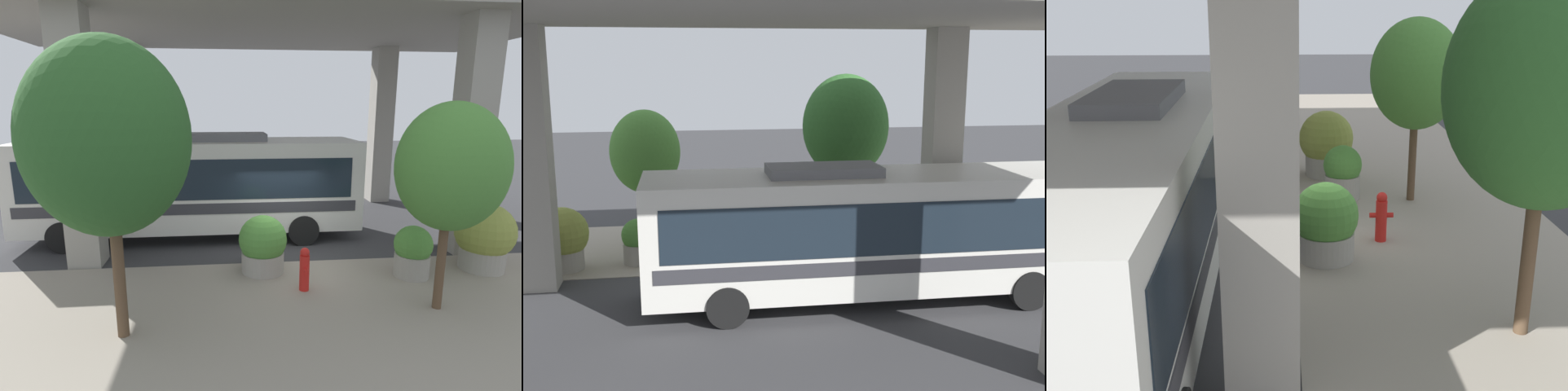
% 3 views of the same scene
% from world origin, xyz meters
% --- Properties ---
extents(ground_plane, '(80.00, 80.00, 0.00)m').
position_xyz_m(ground_plane, '(0.00, 0.00, 0.00)').
color(ground_plane, '#38383A').
rests_on(ground_plane, ground).
extents(sidewalk_strip, '(6.00, 40.00, 0.02)m').
position_xyz_m(sidewalk_strip, '(-3.00, 0.00, 0.01)').
color(sidewalk_strip, gray).
rests_on(sidewalk_strip, ground).
extents(overpass, '(9.40, 19.28, 7.58)m').
position_xyz_m(overpass, '(4.00, 0.00, 6.63)').
color(overpass, '#9E998E').
rests_on(overpass, ground).
extents(bus, '(2.81, 11.10, 3.55)m').
position_xyz_m(bus, '(2.73, 2.78, 1.93)').
color(bus, silver).
rests_on(bus, ground).
extents(fire_hydrant, '(0.50, 0.24, 1.11)m').
position_xyz_m(fire_hydrant, '(-1.86, -0.17, 0.56)').
color(fire_hydrant, red).
rests_on(fire_hydrant, ground).
extents(planter_front, '(1.55, 1.55, 1.88)m').
position_xyz_m(planter_front, '(-1.03, -5.33, 0.95)').
color(planter_front, '#9E998E').
rests_on(planter_front, ground).
extents(planter_middle, '(0.99, 0.99, 1.40)m').
position_xyz_m(planter_middle, '(-1.31, -3.18, 0.70)').
color(planter_middle, '#9E998E').
rests_on(planter_middle, ground).
extents(planter_back, '(1.30, 1.30, 1.59)m').
position_xyz_m(planter_back, '(-0.61, 0.71, 0.77)').
color(planter_back, '#9E998E').
rests_on(planter_back, ground).
extents(street_tree_near, '(2.25, 2.25, 4.56)m').
position_xyz_m(street_tree_near, '(-3.04, -2.95, 3.19)').
color(street_tree_near, brown).
rests_on(street_tree_near, ground).
extents(street_tree_far, '(2.94, 2.94, 5.65)m').
position_xyz_m(street_tree_far, '(-3.50, 3.78, 3.87)').
color(street_tree_far, brown).
rests_on(street_tree_far, ground).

